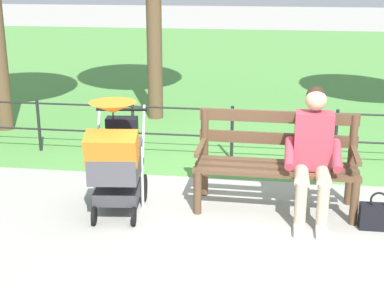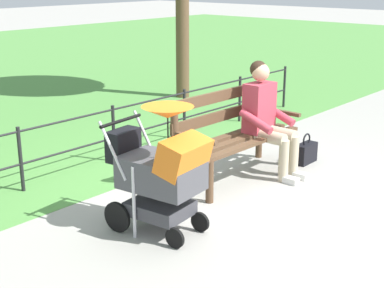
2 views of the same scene
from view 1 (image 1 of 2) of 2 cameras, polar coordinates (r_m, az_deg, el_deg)
The scene contains 7 objects.
ground_plane at distance 5.77m, azimuth 2.93°, elevation -6.41°, with size 60.00×60.00×0.00m, color #9E9B93.
grass_lawn at distance 14.25m, azimuth 6.23°, elevation 8.09°, with size 40.00×16.00×0.01m, color #518E42.
park_bench at distance 5.67m, azimuth 8.58°, elevation -1.33°, with size 1.61×0.63×0.96m.
person_on_bench at distance 5.42m, azimuth 12.23°, elevation -0.72°, with size 0.54×0.74×1.28m.
stroller at distance 5.46m, azimuth -7.72°, elevation -1.27°, with size 0.59×0.93×1.15m.
handbag at distance 5.54m, azimuth 18.32°, elevation -6.97°, with size 0.32×0.14×0.37m.
park_fence at distance 7.01m, azimuth 6.35°, elevation 1.56°, with size 7.65×0.04×0.70m.
Camera 1 is at (-0.45, 5.25, 2.35)m, focal length 52.40 mm.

